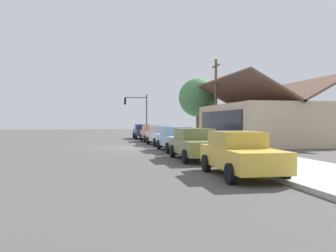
{
  "coord_description": "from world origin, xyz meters",
  "views": [
    {
      "loc": [
        26.58,
        -2.16,
        1.98
      ],
      "look_at": [
        0.68,
        2.91,
        1.6
      ],
      "focal_mm": 38.12,
      "sensor_mm": 36.0,
      "label": 1
    }
  ],
  "objects_px": {
    "car_mustard": "(240,153)",
    "car_skyblue": "(176,138)",
    "traffic_light_main": "(138,108)",
    "fire_hydrant_red": "(194,143)",
    "car_olive": "(195,144)",
    "utility_pole_wooden": "(216,99)",
    "car_silver": "(161,135)",
    "shade_tree": "(198,98)",
    "car_coral": "(152,133)",
    "car_navy": "(143,131)"
  },
  "relations": [
    {
      "from": "car_skyblue",
      "to": "traffic_light_main",
      "type": "distance_m",
      "value": 20.28
    },
    {
      "from": "car_olive",
      "to": "traffic_light_main",
      "type": "height_order",
      "value": "traffic_light_main"
    },
    {
      "from": "car_coral",
      "to": "car_skyblue",
      "type": "height_order",
      "value": "same"
    },
    {
      "from": "car_mustard",
      "to": "shade_tree",
      "type": "distance_m",
      "value": 25.83
    },
    {
      "from": "shade_tree",
      "to": "car_skyblue",
      "type": "bearing_deg",
      "value": -21.43
    },
    {
      "from": "traffic_light_main",
      "to": "fire_hydrant_red",
      "type": "distance_m",
      "value": 19.88
    },
    {
      "from": "car_olive",
      "to": "traffic_light_main",
      "type": "relative_size",
      "value": 0.91
    },
    {
      "from": "car_olive",
      "to": "car_mustard",
      "type": "height_order",
      "value": "same"
    },
    {
      "from": "car_navy",
      "to": "utility_pole_wooden",
      "type": "bearing_deg",
      "value": 33.23
    },
    {
      "from": "traffic_light_main",
      "to": "utility_pole_wooden",
      "type": "height_order",
      "value": "utility_pole_wooden"
    },
    {
      "from": "traffic_light_main",
      "to": "car_silver",
      "type": "bearing_deg",
      "value": 1.23
    },
    {
      "from": "car_silver",
      "to": "traffic_light_main",
      "type": "xyz_separation_m",
      "value": [
        -14.57,
        -0.31,
        2.68
      ]
    },
    {
      "from": "shade_tree",
      "to": "utility_pole_wooden",
      "type": "distance_m",
      "value": 6.39
    },
    {
      "from": "car_skyblue",
      "to": "car_coral",
      "type": "bearing_deg",
      "value": 178.81
    },
    {
      "from": "shade_tree",
      "to": "utility_pole_wooden",
      "type": "height_order",
      "value": "utility_pole_wooden"
    },
    {
      "from": "fire_hydrant_red",
      "to": "car_skyblue",
      "type": "bearing_deg",
      "value": -68.81
    },
    {
      "from": "car_navy",
      "to": "shade_tree",
      "type": "xyz_separation_m",
      "value": [
        2.45,
        5.72,
        3.65
      ]
    },
    {
      "from": "car_navy",
      "to": "car_olive",
      "type": "bearing_deg",
      "value": 1.17
    },
    {
      "from": "car_mustard",
      "to": "car_skyblue",
      "type": "bearing_deg",
      "value": -179.17
    },
    {
      "from": "traffic_light_main",
      "to": "utility_pole_wooden",
      "type": "distance_m",
      "value": 13.68
    },
    {
      "from": "car_navy",
      "to": "car_coral",
      "type": "distance_m",
      "value": 5.75
    },
    {
      "from": "car_mustard",
      "to": "traffic_light_main",
      "type": "xyz_separation_m",
      "value": [
        -31.04,
        -0.26,
        2.68
      ]
    },
    {
      "from": "car_olive",
      "to": "utility_pole_wooden",
      "type": "distance_m",
      "value": 14.52
    },
    {
      "from": "car_coral",
      "to": "car_olive",
      "type": "xyz_separation_m",
      "value": [
        16.14,
        -0.17,
        0.0
      ]
    },
    {
      "from": "car_navy",
      "to": "fire_hydrant_red",
      "type": "bearing_deg",
      "value": 6.61
    },
    {
      "from": "traffic_light_main",
      "to": "fire_hydrant_red",
      "type": "xyz_separation_m",
      "value": [
        19.59,
        1.66,
        -2.99
      ]
    },
    {
      "from": "car_skyblue",
      "to": "traffic_light_main",
      "type": "xyz_separation_m",
      "value": [
        -20.1,
        -0.33,
        2.67
      ]
    },
    {
      "from": "car_coral",
      "to": "shade_tree",
      "type": "relative_size",
      "value": 0.67
    },
    {
      "from": "car_skyblue",
      "to": "fire_hydrant_red",
      "type": "height_order",
      "value": "car_skyblue"
    },
    {
      "from": "car_skyblue",
      "to": "shade_tree",
      "type": "relative_size",
      "value": 0.75
    },
    {
      "from": "car_olive",
      "to": "car_silver",
      "type": "bearing_deg",
      "value": 179.01
    },
    {
      "from": "car_skyblue",
      "to": "shade_tree",
      "type": "height_order",
      "value": "shade_tree"
    },
    {
      "from": "car_navy",
      "to": "shade_tree",
      "type": "height_order",
      "value": "shade_tree"
    },
    {
      "from": "traffic_light_main",
      "to": "utility_pole_wooden",
      "type": "relative_size",
      "value": 0.69
    },
    {
      "from": "car_skyblue",
      "to": "car_silver",
      "type": "bearing_deg",
      "value": 178.89
    },
    {
      "from": "car_skyblue",
      "to": "fire_hydrant_red",
      "type": "xyz_separation_m",
      "value": [
        -0.52,
        1.33,
        -0.32
      ]
    },
    {
      "from": "car_coral",
      "to": "car_skyblue",
      "type": "distance_m",
      "value": 10.73
    },
    {
      "from": "car_mustard",
      "to": "shade_tree",
      "type": "relative_size",
      "value": 0.68
    },
    {
      "from": "car_navy",
      "to": "car_coral",
      "type": "xyz_separation_m",
      "value": [
        5.74,
        0.2,
        -0.0
      ]
    },
    {
      "from": "car_navy",
      "to": "fire_hydrant_red",
      "type": "height_order",
      "value": "car_navy"
    },
    {
      "from": "car_silver",
      "to": "car_skyblue",
      "type": "distance_m",
      "value": 5.53
    },
    {
      "from": "car_silver",
      "to": "car_olive",
      "type": "xyz_separation_m",
      "value": [
        10.94,
        -0.16,
        0.0
      ]
    },
    {
      "from": "traffic_light_main",
      "to": "fire_hydrant_red",
      "type": "height_order",
      "value": "traffic_light_main"
    },
    {
      "from": "utility_pole_wooden",
      "to": "car_silver",
      "type": "bearing_deg",
      "value": -68.32
    },
    {
      "from": "car_mustard",
      "to": "fire_hydrant_red",
      "type": "xyz_separation_m",
      "value": [
        -11.45,
        1.4,
        -0.32
      ]
    },
    {
      "from": "car_coral",
      "to": "car_skyblue",
      "type": "relative_size",
      "value": 0.89
    },
    {
      "from": "car_navy",
      "to": "car_coral",
      "type": "height_order",
      "value": "same"
    },
    {
      "from": "traffic_light_main",
      "to": "fire_hydrant_red",
      "type": "bearing_deg",
      "value": 4.84
    },
    {
      "from": "car_silver",
      "to": "car_mustard",
      "type": "distance_m",
      "value": 16.46
    },
    {
      "from": "traffic_light_main",
      "to": "car_olive",
      "type": "bearing_deg",
      "value": 0.33
    }
  ]
}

